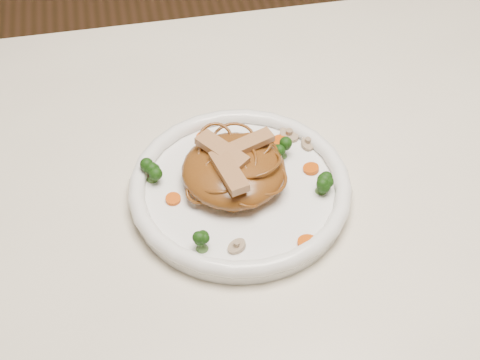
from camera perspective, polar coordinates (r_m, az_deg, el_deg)
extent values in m
cube|color=white|center=(0.88, 6.33, -2.29)|extent=(1.20, 0.80, 0.04)
cylinder|color=white|center=(0.85, 0.00, -1.01)|extent=(0.34, 0.34, 0.02)
ellipsoid|color=brown|center=(0.84, -0.50, 0.80)|extent=(0.16, 0.16, 0.04)
cube|color=tan|center=(0.84, 0.75, 2.94)|extent=(0.06, 0.04, 0.01)
cube|color=tan|center=(0.83, -1.43, 2.35)|extent=(0.06, 0.07, 0.01)
cube|color=tan|center=(0.81, -0.88, 0.69)|extent=(0.04, 0.07, 0.01)
cylinder|color=#EA5D08|center=(0.90, 3.20, 3.10)|extent=(0.02, 0.02, 0.00)
cylinder|color=#EA5D08|center=(0.83, -5.31, -1.51)|extent=(0.02, 0.02, 0.00)
cylinder|color=#EA5D08|center=(0.87, 5.63, 0.90)|extent=(0.02, 0.02, 0.00)
cylinder|color=#EA5D08|center=(0.90, -2.84, 3.36)|extent=(0.03, 0.03, 0.00)
cylinder|color=#EA5D08|center=(0.79, 5.37, -4.96)|extent=(0.03, 0.03, 0.00)
cylinder|color=tan|center=(0.79, -0.26, -5.29)|extent=(0.03, 0.03, 0.01)
cylinder|color=tan|center=(0.90, 5.39, 2.91)|extent=(0.03, 0.03, 0.01)
cylinder|color=tan|center=(0.87, -7.24, 0.57)|extent=(0.03, 0.03, 0.01)
cylinder|color=tan|center=(0.91, 3.91, 3.58)|extent=(0.04, 0.04, 0.01)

